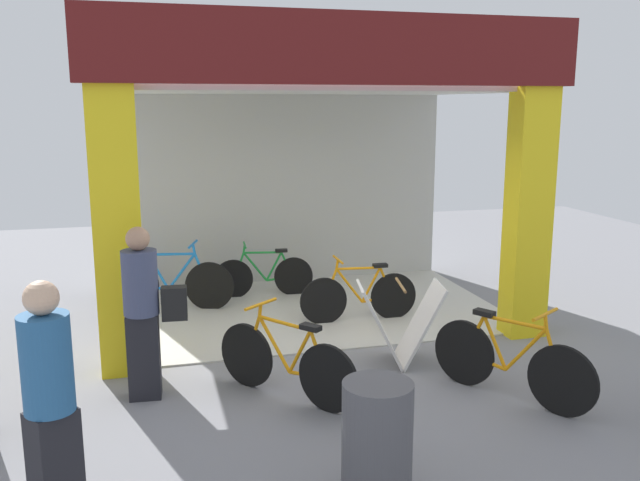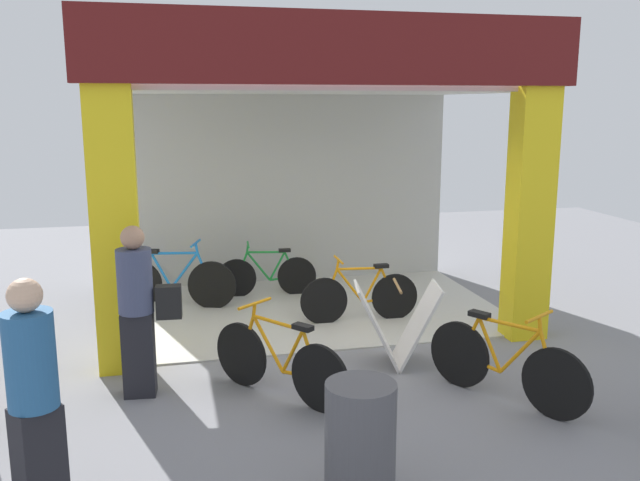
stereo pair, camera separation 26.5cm
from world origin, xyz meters
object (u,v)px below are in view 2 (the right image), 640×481
(bicycle_inside_1, at_px, (174,282))
(bicycle_parked_0, at_px, (279,362))
(bicycle_parked_1, at_px, (505,364))
(pedestrian_3, at_px, (34,399))
(bicycle_inside_0, at_px, (360,296))
(sandwich_board_sign, at_px, (397,325))
(bicycle_inside_2, at_px, (267,275))
(pedestrian_1, at_px, (139,309))
(trash_bin, at_px, (360,442))

(bicycle_inside_1, bearing_deg, bicycle_parked_0, -73.94)
(bicycle_inside_1, height_order, bicycle_parked_1, bicycle_inside_1)
(bicycle_parked_0, bearing_deg, pedestrian_3, -140.47)
(bicycle_inside_0, height_order, sandwich_board_sign, sandwich_board_sign)
(pedestrian_3, bearing_deg, sandwich_board_sign, 32.98)
(bicycle_inside_2, distance_m, pedestrian_1, 3.66)
(bicycle_inside_2, bearing_deg, bicycle_inside_1, -167.46)
(sandwich_board_sign, relative_size, pedestrian_3, 0.59)
(sandwich_board_sign, distance_m, pedestrian_1, 2.74)
(bicycle_parked_0, bearing_deg, bicycle_inside_2, 83.33)
(pedestrian_1, bearing_deg, bicycle_inside_1, 82.72)
(bicycle_parked_1, height_order, trash_bin, bicycle_parked_1)
(pedestrian_1, bearing_deg, bicycle_inside_0, 32.06)
(bicycle_inside_2, bearing_deg, pedestrian_1, -118.44)
(trash_bin, bearing_deg, bicycle_parked_0, 98.62)
(bicycle_inside_0, xyz_separation_m, trash_bin, (-1.14, -3.93, 0.10))
(bicycle_inside_2, relative_size, sandwich_board_sign, 1.46)
(sandwich_board_sign, distance_m, pedestrian_3, 3.98)
(bicycle_parked_1, bearing_deg, bicycle_inside_1, 128.48)
(bicycle_parked_1, xyz_separation_m, pedestrian_1, (-3.40, 0.94, 0.51))
(bicycle_parked_1, xyz_separation_m, trash_bin, (-1.82, -1.28, 0.07))
(bicycle_inside_1, relative_size, bicycle_parked_1, 1.12)
(sandwich_board_sign, xyz_separation_m, trash_bin, (-1.11, -2.41, -0.01))
(bicycle_inside_1, bearing_deg, bicycle_inside_0, -26.35)
(bicycle_inside_1, relative_size, sandwich_board_sign, 1.65)
(bicycle_inside_0, height_order, bicycle_inside_1, bicycle_inside_1)
(bicycle_parked_0, relative_size, sandwich_board_sign, 1.30)
(bicycle_parked_1, distance_m, pedestrian_3, 4.18)
(bicycle_inside_2, bearing_deg, sandwich_board_sign, -71.88)
(bicycle_inside_1, bearing_deg, bicycle_parked_1, -51.52)
(bicycle_parked_1, relative_size, trash_bin, 1.66)
(bicycle_parked_1, xyz_separation_m, sandwich_board_sign, (-0.70, 1.13, 0.08))
(bicycle_parked_0, bearing_deg, sandwich_board_sign, 22.08)
(bicycle_parked_0, height_order, sandwich_board_sign, bicycle_parked_0)
(bicycle_inside_0, height_order, pedestrian_3, pedestrian_3)
(sandwich_board_sign, xyz_separation_m, pedestrian_3, (-3.32, -2.15, 0.44))
(bicycle_inside_0, distance_m, bicycle_parked_0, 2.53)
(bicycle_inside_1, height_order, pedestrian_3, pedestrian_3)
(bicycle_inside_1, distance_m, sandwich_board_sign, 3.56)
(bicycle_parked_0, xyz_separation_m, pedestrian_3, (-1.92, -1.59, 0.53))
(bicycle_inside_2, xyz_separation_m, bicycle_parked_1, (1.68, -4.12, 0.05))
(bicycle_inside_1, height_order, pedestrian_1, pedestrian_1)
(sandwich_board_sign, height_order, pedestrian_3, pedestrian_3)
(bicycle_parked_1, distance_m, pedestrian_1, 3.57)
(bicycle_inside_0, height_order, bicycle_parked_0, bicycle_parked_0)
(bicycle_inside_2, xyz_separation_m, pedestrian_3, (-2.34, -5.14, 0.57))
(bicycle_inside_2, height_order, sandwich_board_sign, sandwich_board_sign)
(bicycle_inside_2, relative_size, bicycle_parked_1, 0.99)
(bicycle_inside_2, height_order, pedestrian_1, pedestrian_1)
(bicycle_inside_1, distance_m, bicycle_inside_2, 1.39)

